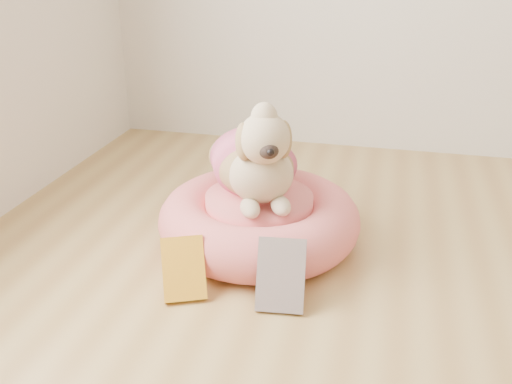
% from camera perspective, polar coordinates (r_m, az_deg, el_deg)
% --- Properties ---
extents(pet_bed, '(0.74, 0.74, 0.19)m').
position_cam_1_polar(pet_bed, '(2.10, 0.32, -2.76)').
color(pet_bed, '#E46559').
rests_on(pet_bed, floor).
extents(dog, '(0.54, 0.62, 0.38)m').
position_cam_1_polar(dog, '(1.99, -0.02, 4.85)').
color(dog, brown).
rests_on(dog, pet_bed).
extents(book_yellow, '(0.18, 0.18, 0.18)m').
position_cam_1_polar(book_yellow, '(1.81, -7.25, -7.61)').
color(book_yellow, yellow).
rests_on(book_yellow, floor).
extents(book_white, '(0.16, 0.14, 0.21)m').
position_cam_1_polar(book_white, '(1.74, 2.51, -8.29)').
color(book_white, white).
rests_on(book_white, floor).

